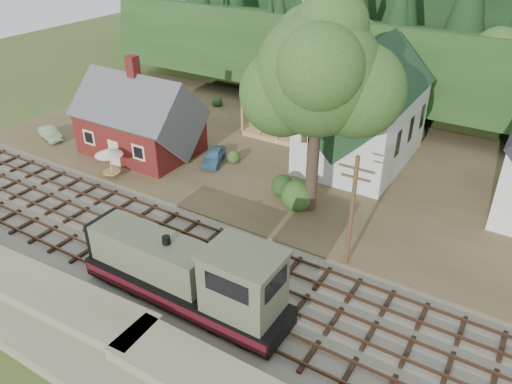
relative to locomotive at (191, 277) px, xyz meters
The scene contains 16 objects.
ground 3.84m from the locomotive, 105.26° to the left, with size 140.00×140.00×0.00m, color #384C1E.
embankment 6.00m from the locomotive, 98.47° to the right, with size 64.00×5.00×1.60m, color #7F7259.
railroad_bed 3.79m from the locomotive, 105.26° to the left, with size 64.00×11.00×0.16m, color #726B5B.
village_flat 21.12m from the locomotive, 92.23° to the left, with size 64.00×26.00×0.30m, color brown.
hillside 45.07m from the locomotive, 91.04° to the left, with size 70.00×28.00×8.00m, color #1E3F19.
ridge 61.05m from the locomotive, 90.77° to the left, with size 80.00×20.00×12.00m, color black.
depot 21.91m from the locomotive, 140.23° to the left, with size 10.80×7.41×9.00m.
church 22.90m from the locomotive, 87.02° to the left, with size 8.40×15.17×13.00m.
timber_frame 25.94m from the locomotive, 105.26° to the left, with size 8.20×6.20×6.99m.
lattice_tower 32.68m from the locomotive, 102.41° to the left, with size 3.20×3.20×12.12m.
big_tree 15.38m from the locomotive, 84.12° to the left, with size 10.90×8.40×14.70m.
telegraph_pole_near 10.46m from the locomotive, 53.00° to the left, with size 2.20×0.28×8.00m.
locomotive is the anchor object (origin of this frame).
car_blue 18.33m from the locomotive, 121.89° to the left, with size 1.53×3.81×1.30m, color teal.
car_green 28.88m from the locomotive, 156.94° to the left, with size 1.24×3.56×1.17m, color #94B27B.
patio_set 17.84m from the locomotive, 150.50° to the left, with size 2.34×2.34×2.61m.
Camera 1 is at (15.55, -19.82, 20.51)m, focal length 35.00 mm.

